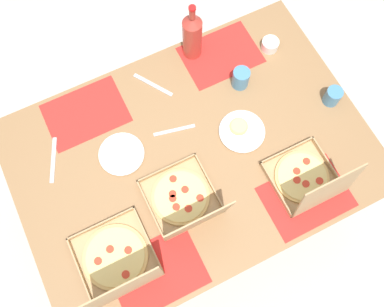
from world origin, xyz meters
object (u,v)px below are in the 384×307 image
(plate_near_right, at_px, (122,154))
(cup_dark, at_px, (241,78))
(pizza_box_center, at_px, (307,180))
(pizza_box_edge_far, at_px, (184,202))
(pizza_box_corner_right, at_px, (117,264))
(condiment_bowl, at_px, (270,45))
(plate_middle, at_px, (242,131))
(soda_bottle, at_px, (192,35))
(cup_clear_left, at_px, (333,96))

(plate_near_right, xyz_separation_m, cup_dark, (-0.63, -0.08, 0.04))
(pizza_box_center, xyz_separation_m, cup_dark, (0.02, -0.55, 0.00))
(pizza_box_center, height_order, cup_dark, pizza_box_center)
(pizza_box_edge_far, height_order, pizza_box_corner_right, pizza_box_corner_right)
(pizza_box_edge_far, bearing_deg, plate_near_right, -65.38)
(pizza_box_center, bearing_deg, pizza_box_edge_far, -16.03)
(pizza_box_center, relative_size, cup_dark, 3.04)
(pizza_box_center, distance_m, cup_dark, 0.55)
(pizza_box_corner_right, bearing_deg, condiment_bowl, -149.48)
(pizza_box_corner_right, relative_size, pizza_box_center, 1.11)
(pizza_box_center, bearing_deg, plate_near_right, -35.62)
(plate_middle, relative_size, cup_dark, 2.07)
(soda_bottle, bearing_deg, cup_dark, 115.60)
(cup_clear_left, distance_m, condiment_bowl, 0.39)
(pizza_box_center, height_order, cup_clear_left, pizza_box_center)
(cup_dark, bearing_deg, cup_clear_left, 141.52)
(pizza_box_center, relative_size, plate_near_right, 1.51)
(pizza_box_corner_right, relative_size, plate_near_right, 1.68)
(plate_near_right, distance_m, cup_clear_left, 0.98)
(condiment_bowl, bearing_deg, plate_middle, 44.63)
(cup_clear_left, relative_size, condiment_bowl, 1.04)
(plate_near_right, bearing_deg, pizza_box_edge_far, 114.62)
(pizza_box_edge_far, height_order, soda_bottle, soda_bottle)
(pizza_box_center, bearing_deg, condiment_bowl, -107.24)
(plate_near_right, height_order, cup_dark, cup_dark)
(cup_dark, distance_m, condiment_bowl, 0.25)
(cup_clear_left, bearing_deg, condiment_bowl, -73.78)
(pizza_box_center, distance_m, condiment_bowl, 0.69)
(pizza_box_corner_right, distance_m, soda_bottle, 1.04)
(pizza_box_center, bearing_deg, soda_bottle, -80.13)
(cup_dark, bearing_deg, condiment_bowl, -153.79)
(pizza_box_corner_right, bearing_deg, soda_bottle, -132.77)
(pizza_box_corner_right, height_order, pizza_box_center, pizza_box_corner_right)
(plate_near_right, height_order, plate_middle, plate_middle)
(plate_near_right, distance_m, plate_middle, 0.54)
(pizza_box_center, relative_size, cup_clear_left, 3.54)
(pizza_box_edge_far, distance_m, pizza_box_corner_right, 0.36)
(pizza_box_corner_right, xyz_separation_m, plate_near_right, (-0.19, -0.43, -0.04))
(condiment_bowl, bearing_deg, pizza_box_edge_far, 35.94)
(plate_near_right, bearing_deg, plate_middle, 165.30)
(soda_bottle, relative_size, cup_clear_left, 3.80)
(pizza_box_center, xyz_separation_m, condiment_bowl, (-0.20, -0.66, -0.02))
(pizza_box_corner_right, height_order, cup_clear_left, pizza_box_corner_right)
(cup_dark, bearing_deg, pizza_box_corner_right, 31.61)
(pizza_box_center, height_order, plate_middle, pizza_box_center)
(pizza_box_corner_right, xyz_separation_m, condiment_bowl, (-1.05, -0.62, -0.03))
(plate_near_right, bearing_deg, cup_clear_left, 169.38)
(pizza_box_corner_right, xyz_separation_m, cup_clear_left, (-1.16, -0.25, -0.01))
(cup_dark, relative_size, condiment_bowl, 1.22)
(pizza_box_edge_far, bearing_deg, soda_bottle, -118.97)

